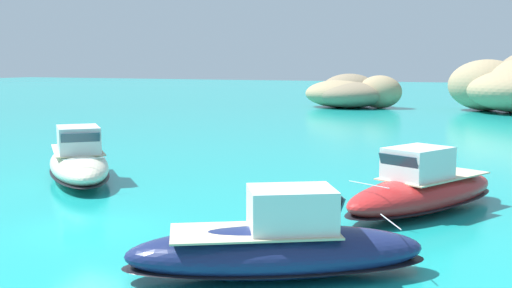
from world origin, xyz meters
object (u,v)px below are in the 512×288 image
Objects in this scene: motorboat_cream at (79,162)px; motorboat_navy at (278,247)px; islet_small at (351,93)px; motorboat_red at (423,190)px.

motorboat_cream is 19.42m from motorboat_navy.
islet_small is 76.10m from motorboat_navy.
motorboat_cream reaches higher than motorboat_navy.
motorboat_cream is at bearing 148.37° from motorboat_navy.
motorboat_cream reaches higher than motorboat_red.
islet_small is at bearing 109.02° from motorboat_red.
motorboat_red is 1.08× the size of motorboat_navy.
motorboat_navy is (-2.53, -10.61, -0.05)m from motorboat_red.
motorboat_navy is at bearing -31.63° from motorboat_cream.
islet_small is at bearing 92.40° from motorboat_cream.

